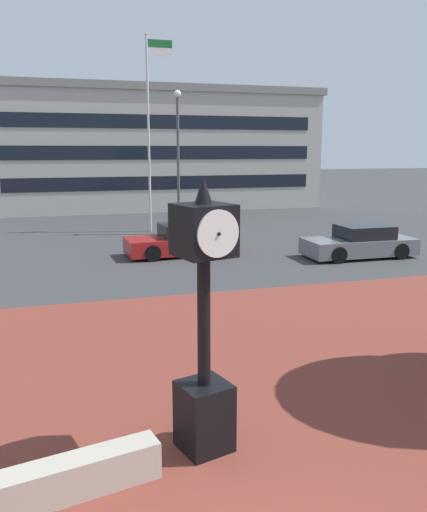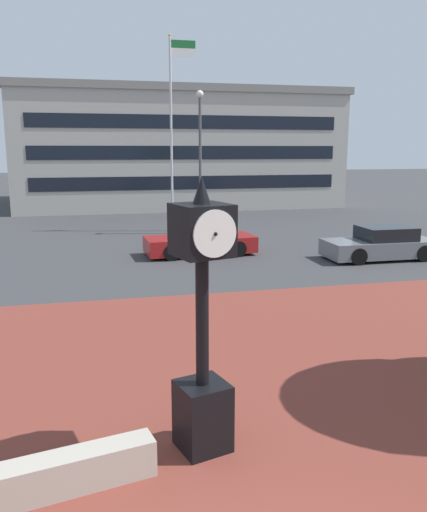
# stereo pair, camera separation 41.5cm
# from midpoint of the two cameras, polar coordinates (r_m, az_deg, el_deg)

# --- Properties ---
(plaza_brick_paving) EXTENTS (44.00, 15.52, 0.01)m
(plaza_brick_paving) POSITION_cam_midpoint_polar(r_m,az_deg,el_deg) (8.23, -7.27, -19.57)
(plaza_brick_paving) COLOR brown
(plaza_brick_paving) RESTS_ON ground
(planter_wall) EXTENTS (3.21, 1.06, 0.50)m
(planter_wall) POSITION_cam_midpoint_polar(r_m,az_deg,el_deg) (7.26, -20.85, -22.65)
(planter_wall) COLOR #ADA393
(planter_wall) RESTS_ON ground
(street_clock) EXTENTS (0.86, 0.89, 3.90)m
(street_clock) POSITION_cam_midpoint_polar(r_m,az_deg,el_deg) (7.32, -2.69, -8.25)
(street_clock) COLOR black
(street_clock) RESTS_ON ground
(car_street_near) EXTENTS (4.52, 2.07, 1.28)m
(car_street_near) POSITION_cam_midpoint_polar(r_m,az_deg,el_deg) (21.39, -4.00, 1.62)
(car_street_near) COLOR maroon
(car_street_near) RESTS_ON ground
(car_street_mid) EXTENTS (4.42, 1.95, 1.28)m
(car_street_mid) POSITION_cam_midpoint_polar(r_m,az_deg,el_deg) (21.68, 15.11, 1.38)
(car_street_mid) COLOR slate
(car_street_mid) RESTS_ON ground
(flagpole_primary) EXTENTS (1.36, 0.14, 9.83)m
(flagpole_primary) POSITION_cam_midpoint_polar(r_m,az_deg,el_deg) (27.57, -7.35, 14.09)
(flagpole_primary) COLOR silver
(flagpole_primary) RESTS_ON ground
(civic_building) EXTENTS (23.68, 14.73, 8.53)m
(civic_building) POSITION_cam_midpoint_polar(r_m,az_deg,el_deg) (43.03, -7.49, 11.48)
(civic_building) COLOR #B2ADA3
(civic_building) RESTS_ON ground
(street_lamp_post) EXTENTS (0.36, 0.36, 7.05)m
(street_lamp_post) POSITION_cam_midpoint_polar(r_m,az_deg,el_deg) (26.52, -4.33, 11.58)
(street_lamp_post) COLOR #4C4C51
(street_lamp_post) RESTS_ON ground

